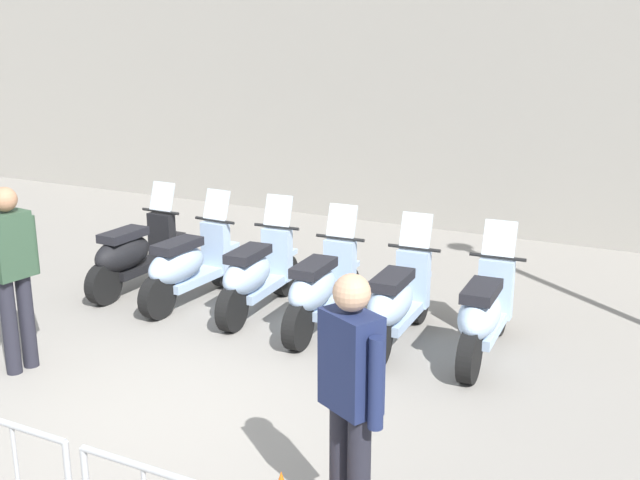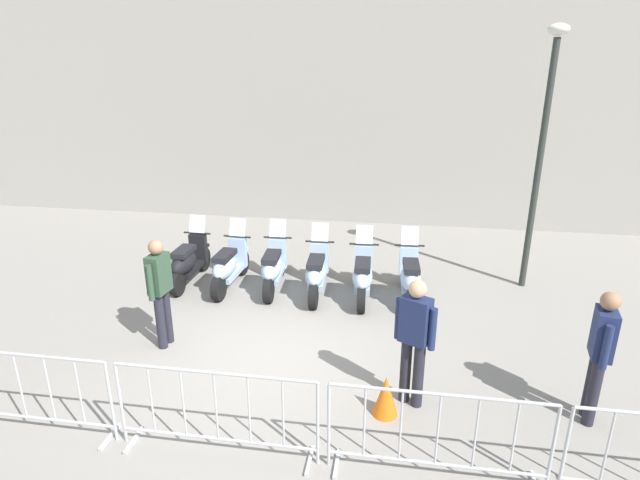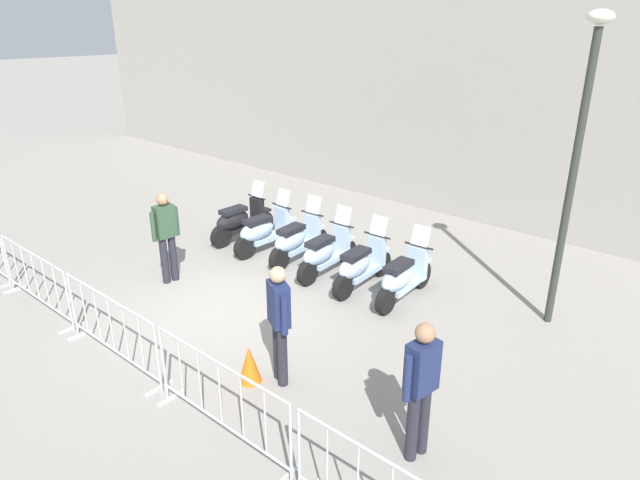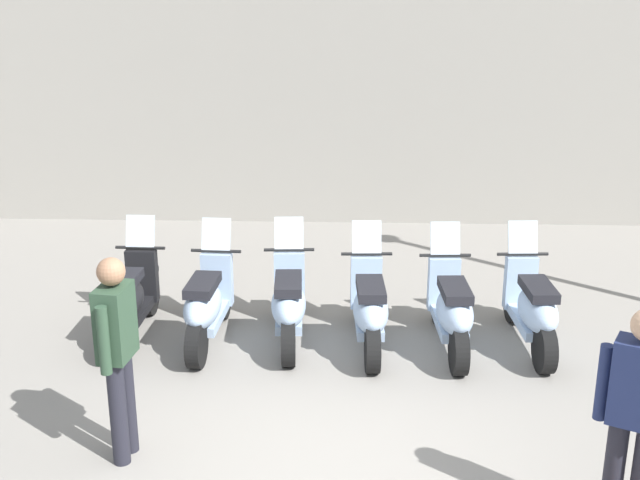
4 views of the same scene
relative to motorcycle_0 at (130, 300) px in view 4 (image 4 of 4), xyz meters
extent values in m
plane|color=gray|center=(2.54, -1.93, -0.45)|extent=(120.00, 120.00, 0.00)
cylinder|color=black|center=(-0.11, 0.69, -0.21)|extent=(0.22, 0.50, 0.48)
cylinder|color=black|center=(0.09, -0.53, -0.21)|extent=(0.22, 0.50, 0.48)
cube|color=black|center=(-0.01, 0.08, -0.17)|extent=(0.42, 0.90, 0.10)
ellipsoid|color=black|center=(0.03, -0.20, 0.07)|extent=(0.49, 0.89, 0.40)
cube|color=black|center=(0.03, -0.17, 0.29)|extent=(0.37, 0.64, 0.10)
cube|color=black|center=(-0.08, 0.51, 0.10)|extent=(0.36, 0.19, 0.60)
cylinder|color=black|center=(-0.08, 0.51, 0.43)|extent=(0.56, 0.13, 0.04)
cube|color=silver|center=(-0.09, 0.56, 0.61)|extent=(0.34, 0.19, 0.35)
cube|color=black|center=(-0.11, 0.69, 0.06)|extent=(0.25, 0.35, 0.06)
cylinder|color=black|center=(0.76, 0.77, -0.21)|extent=(0.20, 0.49, 0.48)
cylinder|color=black|center=(0.92, -0.45, -0.21)|extent=(0.20, 0.49, 0.48)
cube|color=#A8C1E0|center=(0.84, 0.16, -0.17)|extent=(0.40, 0.90, 0.10)
ellipsoid|color=#A8C1E0|center=(0.88, -0.12, 0.07)|extent=(0.47, 0.88, 0.40)
cube|color=black|center=(0.87, -0.09, 0.29)|extent=(0.36, 0.63, 0.10)
cube|color=#A8C1E0|center=(0.78, 0.59, 0.10)|extent=(0.36, 0.18, 0.60)
cylinder|color=black|center=(0.78, 0.59, 0.43)|extent=(0.56, 0.11, 0.04)
cube|color=silver|center=(0.77, 0.64, 0.61)|extent=(0.34, 0.18, 0.35)
cube|color=#A8C1E0|center=(0.76, 0.77, 0.06)|extent=(0.24, 0.34, 0.06)
cylinder|color=black|center=(1.51, 0.99, -0.21)|extent=(0.25, 0.50, 0.48)
cylinder|color=black|center=(1.82, -0.21, -0.21)|extent=(0.25, 0.50, 0.48)
cube|color=#A8C1E0|center=(1.67, 0.39, -0.17)|extent=(0.48, 0.91, 0.10)
ellipsoid|color=#A8C1E0|center=(1.73, 0.12, 0.07)|extent=(0.55, 0.90, 0.40)
cube|color=black|center=(1.73, 0.15, 0.29)|extent=(0.42, 0.65, 0.10)
cube|color=#A8C1E0|center=(1.56, 0.81, 0.10)|extent=(0.36, 0.22, 0.60)
cylinder|color=black|center=(1.56, 0.81, 0.43)|extent=(0.55, 0.17, 0.04)
cube|color=silver|center=(1.55, 0.86, 0.61)|extent=(0.34, 0.21, 0.35)
cube|color=#A8C1E0|center=(1.51, 0.99, 0.06)|extent=(0.27, 0.36, 0.06)
cylinder|color=black|center=(2.38, 1.04, -0.21)|extent=(0.25, 0.50, 0.48)
cylinder|color=black|center=(2.67, -0.16, -0.21)|extent=(0.25, 0.50, 0.48)
cube|color=#A8C1E0|center=(2.52, 0.44, -0.17)|extent=(0.47, 0.91, 0.10)
ellipsoid|color=#A8C1E0|center=(2.59, 0.17, 0.07)|extent=(0.55, 0.90, 0.40)
cube|color=black|center=(2.58, 0.20, 0.29)|extent=(0.41, 0.65, 0.10)
cube|color=#A8C1E0|center=(2.42, 0.86, 0.10)|extent=(0.36, 0.22, 0.60)
cylinder|color=black|center=(2.42, 0.86, 0.43)|extent=(0.55, 0.17, 0.04)
cube|color=silver|center=(2.41, 0.91, 0.61)|extent=(0.34, 0.21, 0.35)
cube|color=#A8C1E0|center=(2.38, 1.04, 0.06)|extent=(0.27, 0.36, 0.06)
cylinder|color=black|center=(3.22, 1.19, -0.21)|extent=(0.25, 0.50, 0.48)
cylinder|color=black|center=(3.51, -0.02, -0.21)|extent=(0.25, 0.50, 0.48)
cube|color=#A8C1E0|center=(3.37, 0.59, -0.17)|extent=(0.47, 0.91, 0.10)
ellipsoid|color=#A8C1E0|center=(3.43, 0.31, 0.07)|extent=(0.55, 0.90, 0.40)
cube|color=black|center=(3.42, 0.34, 0.29)|extent=(0.41, 0.65, 0.10)
cube|color=#A8C1E0|center=(3.27, 1.01, 0.10)|extent=(0.36, 0.22, 0.60)
cylinder|color=black|center=(3.27, 1.01, 0.43)|extent=(0.55, 0.17, 0.04)
cube|color=silver|center=(3.25, 1.06, 0.61)|extent=(0.34, 0.21, 0.35)
cube|color=#A8C1E0|center=(3.22, 1.19, 0.06)|extent=(0.27, 0.36, 0.06)
cylinder|color=black|center=(4.04, 1.42, -0.21)|extent=(0.25, 0.50, 0.48)
cylinder|color=black|center=(4.34, 0.21, -0.21)|extent=(0.25, 0.50, 0.48)
cube|color=#A8C1E0|center=(4.19, 0.81, -0.17)|extent=(0.48, 0.91, 0.10)
ellipsoid|color=#A8C1E0|center=(4.26, 0.54, 0.07)|extent=(0.55, 0.90, 0.40)
cube|color=black|center=(4.25, 0.57, 0.29)|extent=(0.41, 0.65, 0.10)
cube|color=#A8C1E0|center=(4.09, 1.24, 0.10)|extent=(0.36, 0.22, 0.60)
cylinder|color=black|center=(4.09, 1.24, 0.43)|extent=(0.55, 0.17, 0.04)
cube|color=silver|center=(4.08, 1.28, 0.61)|extent=(0.34, 0.21, 0.35)
cube|color=#A8C1E0|center=(4.04, 1.42, 0.06)|extent=(0.27, 0.36, 0.06)
cylinder|color=#23232D|center=(4.69, -2.22, 0.00)|extent=(0.14, 0.14, 0.90)
cube|color=navy|center=(4.78, -2.24, 0.75)|extent=(0.41, 0.31, 0.60)
cylinder|color=navy|center=(4.56, -2.18, 0.70)|extent=(0.09, 0.09, 0.55)
cylinder|color=#23232D|center=(0.93, -2.01, 0.00)|extent=(0.14, 0.14, 0.90)
cylinder|color=#23232D|center=(0.95, -2.19, 0.00)|extent=(0.14, 0.14, 0.90)
cube|color=#2D4733|center=(0.94, -2.10, 0.75)|extent=(0.24, 0.37, 0.60)
sphere|color=#9E7051|center=(0.94, -2.10, 1.17)|extent=(0.22, 0.22, 0.22)
cylinder|color=#2D4733|center=(0.92, -1.87, 0.70)|extent=(0.09, 0.09, 0.55)
cylinder|color=#2D4733|center=(0.96, -2.33, 0.70)|extent=(0.09, 0.09, 0.55)
camera|label=1|loc=(7.13, -5.57, 2.59)|focal=42.85mm
camera|label=2|loc=(5.56, -7.88, 3.78)|focal=28.83mm
camera|label=3|loc=(10.19, -5.86, 4.30)|focal=31.66mm
camera|label=4|loc=(3.77, -7.33, 3.29)|focal=45.02mm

